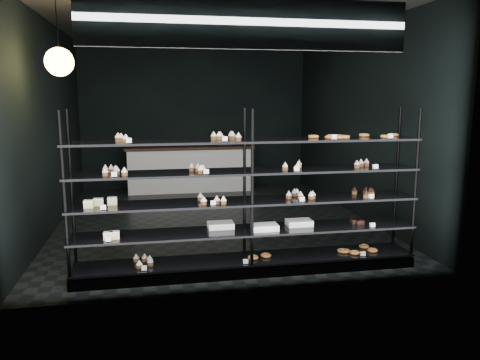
{
  "coord_description": "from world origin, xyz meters",
  "views": [
    {
      "loc": [
        -0.96,
        -7.6,
        2.05
      ],
      "look_at": [
        0.11,
        -1.9,
        1.0
      ],
      "focal_mm": 35.0,
      "sensor_mm": 36.0,
      "label": 1
    }
  ],
  "objects": [
    {
      "name": "service_counter",
      "position": [
        -0.17,
        2.5,
        0.5
      ],
      "size": [
        2.75,
        0.65,
        1.23
      ],
      "color": "white",
      "rests_on": "room"
    },
    {
      "name": "display_shelf",
      "position": [
        0.08,
        -2.45,
        0.63
      ],
      "size": [
        4.0,
        0.5,
        1.91
      ],
      "color": "black",
      "rests_on": "room"
    },
    {
      "name": "pendant_lamp",
      "position": [
        -2.03,
        -1.54,
        2.45
      ],
      "size": [
        0.34,
        0.34,
        0.9
      ],
      "color": "black",
      "rests_on": "room"
    },
    {
      "name": "room",
      "position": [
        0.0,
        0.0,
        1.6
      ],
      "size": [
        5.01,
        6.01,
        3.2
      ],
      "color": "black",
      "rests_on": "ground"
    },
    {
      "name": "signage",
      "position": [
        0.0,
        -2.93,
        2.75
      ],
      "size": [
        3.3,
        0.05,
        0.5
      ],
      "color": "#0D1042",
      "rests_on": "room"
    }
  ]
}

